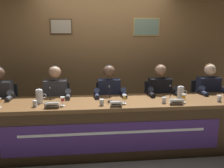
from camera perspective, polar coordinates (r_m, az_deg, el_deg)
ground_plane at (r=3.83m, az=0.00°, el=-14.95°), size 12.00×12.00×0.00m
wall_back_panelled at (r=4.81m, az=-1.76°, el=6.57°), size 5.79×0.14×2.60m
conference_table at (r=3.51m, az=0.21°, el=-8.02°), size 4.59×0.81×0.76m
chair_far_left at (r=4.40m, az=-23.83°, el=-6.24°), size 0.44×0.44×0.91m
chair_left at (r=4.22m, az=-12.61°, el=-6.27°), size 0.44×0.44×0.91m
panelist_left at (r=3.96m, az=-13.08°, el=-3.29°), size 0.51×0.48×1.23m
nameplate_left at (r=3.29m, az=-13.92°, el=-4.83°), size 0.19×0.06×0.08m
juice_glass_left at (r=3.36m, az=-11.49°, el=-3.60°), size 0.06×0.06×0.12m
water_cup_left at (r=3.42m, az=-17.57°, el=-4.45°), size 0.06×0.06×0.08m
microphone_left at (r=3.50m, az=-14.45°, el=-3.34°), size 0.06×0.17×0.22m
chair_center at (r=4.21m, az=-0.87°, el=-6.04°), size 0.44×0.44×0.91m
panelist_center at (r=3.94m, az=-0.61°, el=-3.04°), size 0.51×0.48×1.23m
nameplate_center at (r=3.25m, az=0.98°, el=-4.69°), size 0.16×0.06×0.08m
juice_glass_center at (r=3.41m, az=2.94°, el=-3.18°), size 0.06×0.06×0.12m
water_cup_center at (r=3.33m, az=-2.39°, el=-4.37°), size 0.06×0.06×0.08m
microphone_center at (r=3.51m, az=-0.54°, el=-2.94°), size 0.06×0.17×0.22m
chair_right at (r=4.37m, az=10.45°, el=-5.59°), size 0.44×0.44×0.91m
panelist_right at (r=4.12m, az=11.37°, el=-2.67°), size 0.51×0.48×1.23m
nameplate_right at (r=3.47m, az=14.86°, el=-4.05°), size 0.19×0.06×0.08m
juice_glass_right at (r=3.60m, az=16.47°, el=-2.85°), size 0.06×0.06×0.12m
water_cup_right at (r=3.51m, az=12.10°, el=-3.79°), size 0.06×0.06×0.08m
microphone_right at (r=3.67m, az=13.84°, el=-2.63°), size 0.06×0.17×0.22m
chair_far_right at (r=4.69m, az=20.59°, el=-4.99°), size 0.44×0.44×0.91m
panelist_far_right at (r=4.45m, az=21.98°, el=-2.24°), size 0.51×0.48×1.23m
water_cup_far_right at (r=3.84m, az=23.81°, el=-3.21°), size 0.06×0.06×0.08m
water_pitcher_left_side at (r=3.58m, az=-16.64°, el=-2.77°), size 0.15×0.10×0.21m
water_pitcher_right_side at (r=3.78m, az=15.79°, el=-2.00°), size 0.15×0.10×0.21m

